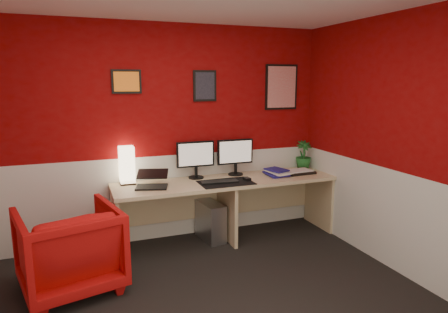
% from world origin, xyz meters
% --- Properties ---
extents(wall_back, '(4.00, 0.01, 2.50)m').
position_xyz_m(wall_back, '(0.00, 1.75, 1.25)').
color(wall_back, maroon).
rests_on(wall_back, ground).
extents(wall_front, '(4.00, 0.01, 2.50)m').
position_xyz_m(wall_front, '(0.00, -1.75, 1.25)').
color(wall_front, maroon).
rests_on(wall_front, ground).
extents(wall_right, '(0.01, 3.50, 2.50)m').
position_xyz_m(wall_right, '(2.00, 0.00, 1.25)').
color(wall_right, maroon).
rests_on(wall_right, ground).
extents(wainscot_back, '(4.00, 0.01, 1.00)m').
position_xyz_m(wainscot_back, '(0.00, 1.75, 0.50)').
color(wainscot_back, silver).
rests_on(wainscot_back, ground).
extents(wainscot_right, '(0.01, 3.50, 1.00)m').
position_xyz_m(wainscot_right, '(2.00, 0.00, 0.50)').
color(wainscot_right, silver).
rests_on(wainscot_right, ground).
extents(desk, '(2.60, 0.65, 0.73)m').
position_xyz_m(desk, '(0.71, 1.41, 0.36)').
color(desk, tan).
rests_on(desk, ground).
extents(shoji_lamp, '(0.16, 0.16, 0.40)m').
position_xyz_m(shoji_lamp, '(-0.39, 1.64, 0.93)').
color(shoji_lamp, '#FFE5B2').
rests_on(shoji_lamp, desk).
extents(laptop, '(0.38, 0.32, 0.22)m').
position_xyz_m(laptop, '(-0.17, 1.37, 0.84)').
color(laptop, black).
rests_on(laptop, desk).
extents(monitor_left, '(0.45, 0.06, 0.58)m').
position_xyz_m(monitor_left, '(0.40, 1.62, 1.02)').
color(monitor_left, black).
rests_on(monitor_left, desk).
extents(monitor_right, '(0.45, 0.06, 0.58)m').
position_xyz_m(monitor_right, '(0.90, 1.61, 1.02)').
color(monitor_right, black).
rests_on(monitor_right, desk).
extents(desk_mat, '(0.60, 0.38, 0.01)m').
position_xyz_m(desk_mat, '(0.65, 1.29, 0.73)').
color(desk_mat, black).
rests_on(desk_mat, desk).
extents(keyboard, '(0.43, 0.18, 0.02)m').
position_xyz_m(keyboard, '(0.58, 1.30, 0.74)').
color(keyboard, black).
rests_on(keyboard, desk_mat).
extents(mouse, '(0.07, 0.10, 0.03)m').
position_xyz_m(mouse, '(0.92, 1.29, 0.75)').
color(mouse, black).
rests_on(mouse, desk_mat).
extents(book_bottom, '(0.25, 0.32, 0.03)m').
position_xyz_m(book_bottom, '(1.23, 1.41, 0.74)').
color(book_bottom, navy).
rests_on(book_bottom, desk).
extents(book_middle, '(0.25, 0.33, 0.02)m').
position_xyz_m(book_middle, '(1.26, 1.39, 0.77)').
color(book_middle, silver).
rests_on(book_middle, book_bottom).
extents(book_top, '(0.26, 0.31, 0.02)m').
position_xyz_m(book_top, '(1.27, 1.39, 0.79)').
color(book_top, navy).
rests_on(book_top, book_middle).
extents(zen_tray, '(0.36, 0.26, 0.03)m').
position_xyz_m(zen_tray, '(1.67, 1.40, 0.74)').
color(zen_tray, black).
rests_on(zen_tray, desk).
extents(potted_plant, '(0.23, 0.23, 0.37)m').
position_xyz_m(potted_plant, '(1.86, 1.61, 0.91)').
color(potted_plant, '#19591E').
rests_on(potted_plant, desk).
extents(pc_tower, '(0.26, 0.47, 0.45)m').
position_xyz_m(pc_tower, '(0.53, 1.48, 0.23)').
color(pc_tower, '#99999E').
rests_on(pc_tower, ground).
extents(armchair, '(0.99, 1.01, 0.77)m').
position_xyz_m(armchair, '(-1.01, 0.85, 0.38)').
color(armchair, '#BA100F').
rests_on(armchair, ground).
extents(art_left, '(0.32, 0.02, 0.26)m').
position_xyz_m(art_left, '(-0.34, 1.74, 1.85)').
color(art_left, orange).
rests_on(art_left, wall_back).
extents(art_center, '(0.28, 0.02, 0.36)m').
position_xyz_m(art_center, '(0.56, 1.74, 1.80)').
color(art_center, black).
rests_on(art_center, wall_back).
extents(art_right, '(0.44, 0.02, 0.56)m').
position_xyz_m(art_right, '(1.57, 1.74, 1.78)').
color(art_right, red).
rests_on(art_right, wall_back).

